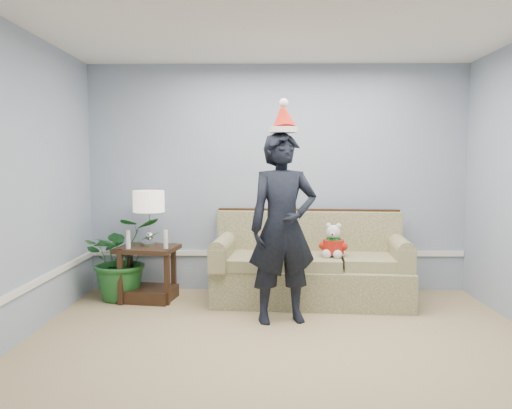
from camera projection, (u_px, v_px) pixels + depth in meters
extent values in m
cube|color=tan|center=(286.00, 379.00, 3.58)|extent=(4.50, 5.00, 0.02)
cube|color=#92A3BB|center=(277.00, 179.00, 5.97)|extent=(4.50, 0.02, 2.70)
cube|color=#92A3BB|center=(347.00, 260.00, 0.97)|extent=(4.50, 0.02, 2.70)
cube|color=white|center=(277.00, 253.00, 6.02)|extent=(4.48, 0.03, 0.06)
cube|color=#515F2D|center=(311.00, 283.00, 5.54)|extent=(2.19, 1.07, 0.40)
cube|color=#515F2D|center=(251.00, 261.00, 5.48)|extent=(0.68, 0.78, 0.12)
cube|color=#515F2D|center=(311.00, 261.00, 5.47)|extent=(0.68, 0.78, 0.12)
cube|color=#515F2D|center=(371.00, 261.00, 5.46)|extent=(0.68, 0.78, 0.12)
cube|color=#515F2D|center=(308.00, 235.00, 5.85)|extent=(2.14, 0.37, 0.57)
cube|color=black|center=(308.00, 211.00, 5.89)|extent=(2.12, 0.23, 0.05)
cube|color=#515F2D|center=(223.00, 254.00, 5.53)|extent=(0.25, 0.92, 0.24)
cube|color=#515F2D|center=(399.00, 255.00, 5.50)|extent=(0.25, 0.92, 0.24)
cube|color=#362413|center=(148.00, 249.00, 5.56)|extent=(0.70, 0.62, 0.05)
cube|color=#362413|center=(148.00, 294.00, 5.61)|extent=(0.63, 0.55, 0.14)
cube|color=#362413|center=(120.00, 277.00, 5.39)|extent=(0.06, 0.06, 0.61)
cube|color=#362413|center=(167.00, 277.00, 5.38)|extent=(0.06, 0.06, 0.61)
cube|color=#362413|center=(130.00, 269.00, 5.79)|extent=(0.06, 0.06, 0.61)
cube|color=#362413|center=(174.00, 269.00, 5.78)|extent=(0.06, 0.06, 0.61)
cylinder|color=silver|center=(150.00, 244.00, 5.63)|extent=(0.16, 0.16, 0.03)
sphere|color=silver|center=(149.00, 236.00, 5.62)|extent=(0.10, 0.10, 0.10)
cylinder|color=silver|center=(149.00, 223.00, 5.61)|extent=(0.03, 0.03, 0.35)
cylinder|color=silver|center=(149.00, 201.00, 5.59)|extent=(0.35, 0.35, 0.24)
cylinder|color=silver|center=(128.00, 244.00, 5.41)|extent=(0.05, 0.05, 0.11)
cylinder|color=white|center=(128.00, 234.00, 5.41)|extent=(0.04, 0.04, 0.09)
cylinder|color=silver|center=(166.00, 244.00, 5.41)|extent=(0.05, 0.05, 0.11)
cylinder|color=white|center=(166.00, 234.00, 5.40)|extent=(0.04, 0.04, 0.09)
imported|color=#1D5B23|center=(123.00, 258.00, 5.63)|extent=(1.09, 1.04, 0.94)
imported|color=black|center=(283.00, 228.00, 4.79)|extent=(0.75, 0.58, 1.83)
cylinder|color=white|center=(283.00, 130.00, 4.71)|extent=(0.32, 0.32, 0.05)
cone|color=red|center=(283.00, 115.00, 4.72)|extent=(0.28, 0.34, 0.32)
sphere|color=white|center=(284.00, 103.00, 4.62)|extent=(0.08, 0.08, 0.08)
sphere|color=white|center=(333.00, 247.00, 5.40)|extent=(0.21, 0.21, 0.21)
cylinder|color=red|center=(333.00, 247.00, 5.40)|extent=(0.28, 0.28, 0.15)
cylinder|color=#0F601E|center=(333.00, 239.00, 5.39)|extent=(0.19, 0.19, 0.03)
sphere|color=white|center=(329.00, 254.00, 5.31)|extent=(0.10, 0.10, 0.10)
sphere|color=white|center=(340.00, 254.00, 5.31)|extent=(0.10, 0.10, 0.10)
sphere|color=white|center=(334.00, 232.00, 5.38)|extent=(0.15, 0.15, 0.15)
sphere|color=black|center=(335.00, 234.00, 5.29)|extent=(0.02, 0.02, 0.02)
sphere|color=white|center=(329.00, 226.00, 5.38)|extent=(0.06, 0.06, 0.06)
sphere|color=white|center=(339.00, 226.00, 5.38)|extent=(0.06, 0.06, 0.06)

